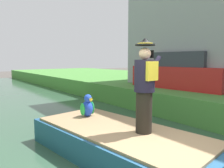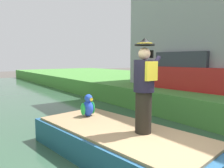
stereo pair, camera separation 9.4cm
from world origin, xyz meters
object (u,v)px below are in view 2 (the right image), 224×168
(person_pirate, at_px, (144,86))
(parked_car_red, at_px, (185,73))
(parrot_plush, at_px, (88,107))
(boat, at_px, (118,142))

(person_pirate, xyz_separation_m, parked_car_red, (4.89, 2.50, -0.05))
(parrot_plush, bearing_deg, person_pirate, -81.65)
(person_pirate, height_order, parked_car_red, person_pirate)
(person_pirate, xyz_separation_m, parrot_plush, (-0.25, 1.73, -0.68))
(person_pirate, bearing_deg, boat, 118.54)
(boat, xyz_separation_m, parrot_plush, (-0.02, 1.22, 0.55))
(boat, relative_size, parked_car_red, 1.06)
(boat, xyz_separation_m, parked_car_red, (5.12, 1.99, 1.18))
(parked_car_red, bearing_deg, parrot_plush, -171.54)
(boat, distance_m, person_pirate, 1.36)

